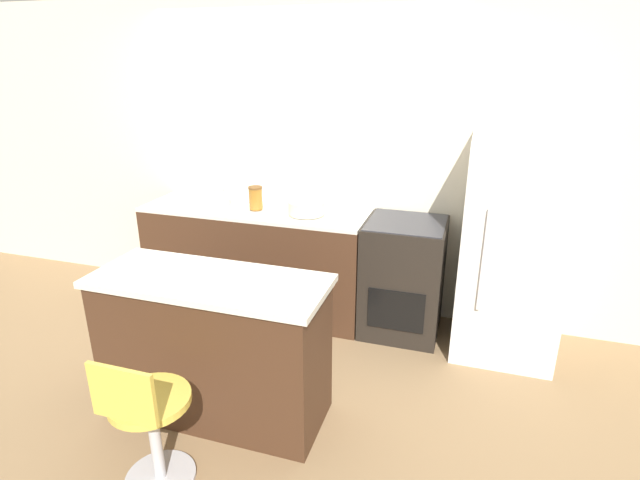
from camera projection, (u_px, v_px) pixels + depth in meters
name	position (u px, v px, depth m)	size (l,w,h in m)	color
ground_plane	(275.00, 329.00, 4.15)	(14.00, 14.00, 0.00)	#8E704C
wall_back	(300.00, 159.00, 4.28)	(8.00, 0.06, 2.60)	beige
back_counter	(257.00, 259.00, 4.36)	(1.92, 0.61, 0.93)	#422819
kitchen_island	(214.00, 347.00, 3.05)	(1.41, 0.57, 0.93)	#422819
oven_range	(403.00, 277.00, 3.99)	(0.61, 0.62, 0.93)	black
refrigerator	(512.00, 251.00, 3.62)	(0.71, 0.72, 1.61)	silver
stool_chair	(149.00, 424.00, 2.52)	(0.41, 0.41, 0.82)	#B7B7BC
kettle	(220.00, 196.00, 4.22)	(0.17, 0.17, 0.20)	silver
mixing_bowl	(306.00, 208.00, 4.01)	(0.29, 0.29, 0.11)	beige
canister_jar	(256.00, 198.00, 4.12)	(0.12, 0.12, 0.19)	#9E6623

